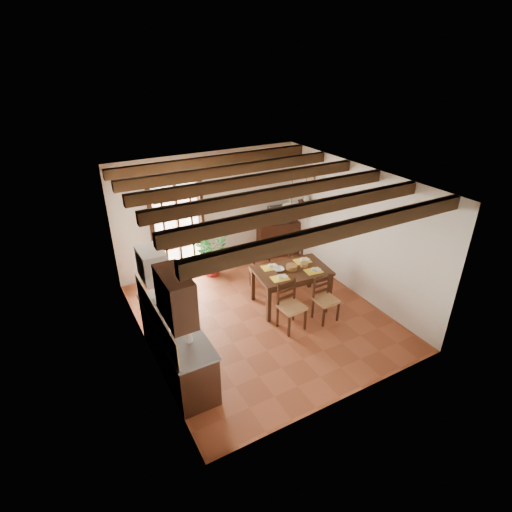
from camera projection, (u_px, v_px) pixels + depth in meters
ground_plane at (261, 315)px, 8.08m from camera, size 5.00×5.00×0.00m
room_shell at (262, 234)px, 7.25m from camera, size 4.52×5.02×2.81m
ceiling_beams at (262, 187)px, 6.84m from camera, size 4.50×4.34×0.20m
french_door at (178, 228)px, 9.10m from camera, size 1.26×0.11×2.32m
kitchen_counter at (176, 345)px, 6.56m from camera, size 0.64×2.25×1.38m
upper_cabinet at (175, 297)px, 5.33m from camera, size 0.35×0.80×0.70m
range_hood at (152, 265)px, 6.36m from camera, size 0.38×0.60×0.54m
counter_items at (172, 318)px, 6.40m from camera, size 0.50×1.43×0.25m
dining_table at (291, 274)px, 8.16m from camera, size 1.60×1.13×0.81m
chair_near_left at (291, 314)px, 7.59m from camera, size 0.48×0.46×0.97m
chair_near_right at (325, 307)px, 7.85m from camera, size 0.43×0.41×0.91m
chair_far_left at (260, 278)px, 8.87m from camera, size 0.49×0.48×0.87m
chair_far_right at (290, 271)px, 9.11m from camera, size 0.46×0.45×0.92m
table_setting at (292, 265)px, 8.07m from camera, size 1.09×0.73×0.10m
table_bowl at (279, 269)px, 8.06m from camera, size 0.25×0.25×0.05m
sideboard at (278, 238)px, 10.36m from camera, size 1.13×0.70×0.90m
crt_tv at (278, 215)px, 10.06m from camera, size 0.49×0.46×0.37m
fuse_box at (265, 188)px, 9.85m from camera, size 0.25×0.03×0.32m
plant_pot at (212, 270)px, 9.52m from camera, size 0.33×0.33×0.20m
potted_plant at (211, 253)px, 9.31m from camera, size 2.33×2.11×2.22m
wall_shelf at (306, 204)px, 9.55m from camera, size 0.20×0.42×0.20m
shelf_vase at (306, 198)px, 9.49m from camera, size 0.15×0.15×0.15m
shelf_flowers at (307, 190)px, 9.39m from camera, size 0.14×0.14×0.36m
framed_picture at (310, 181)px, 9.34m from camera, size 0.03×0.32×0.32m
pendant_lamp at (291, 209)px, 7.61m from camera, size 0.36×0.36×0.84m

